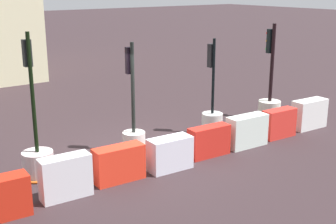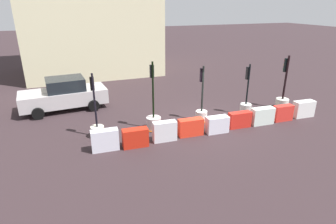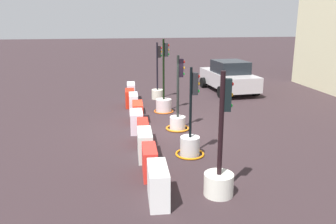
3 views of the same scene
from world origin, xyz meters
name	(u,v)px [view 3 (image 3 of 3)]	position (x,y,z in m)	size (l,w,h in m)	color
ground_plane	(166,130)	(0.00, 0.00, 0.00)	(120.00, 120.00, 0.00)	#302326
traffic_light_0	(158,88)	(-5.24, 0.39, 0.55)	(0.60, 0.60, 2.90)	beige
traffic_light_1	(164,102)	(-2.63, 0.31, 0.47)	(0.88, 0.88, 3.22)	beige
traffic_light_2	(178,118)	(-0.04, 0.44, 0.45)	(0.90, 0.90, 2.80)	silver
traffic_light_3	(190,141)	(2.54, 0.33, 0.45)	(0.90, 0.90, 2.72)	silver
traffic_light_4	(219,174)	(5.09, 0.44, 0.54)	(0.71, 0.71, 2.98)	silver
construction_barrier_0	(131,92)	(-5.11, -0.99, 0.44)	(1.10, 0.45, 0.89)	silver
construction_barrier_1	(130,98)	(-3.89, -1.13, 0.40)	(1.08, 0.48, 0.79)	red
construction_barrier_2	(134,104)	(-2.57, -1.05, 0.44)	(1.05, 0.43, 0.88)	silver
construction_barrier_3	(138,112)	(-1.30, -0.97, 0.39)	(1.14, 0.47, 0.79)	red
construction_barrier_4	(136,122)	(-0.03, -1.12, 0.39)	(1.06, 0.51, 0.77)	silver
construction_barrier_5	(143,132)	(1.27, -1.00, 0.38)	(1.12, 0.42, 0.77)	red
construction_barrier_6	(145,145)	(2.53, -1.07, 0.42)	(1.17, 0.48, 0.84)	silver
construction_barrier_7	(150,162)	(3.80, -1.07, 0.40)	(1.03, 0.42, 0.80)	red
construction_barrier_8	(158,184)	(5.18, -1.03, 0.43)	(1.15, 0.50, 0.86)	white
car_silver_hatchback	(229,77)	(-6.44, 4.64, 0.85)	(4.71, 2.53, 1.76)	#B5AFB0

